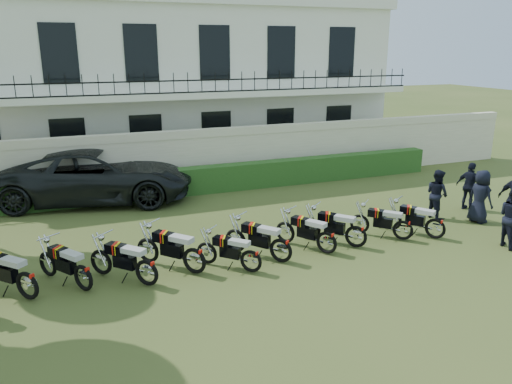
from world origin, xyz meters
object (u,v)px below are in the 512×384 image
motorcycle_1 (83,272)px  officer_4 (437,194)px  motorcycle_2 (146,266)px  motorcycle_3 (194,254)px  motorcycle_4 (251,256)px  officer_5 (470,186)px  motorcycle_5 (281,245)px  officer_3 (480,196)px  motorcycle_6 (327,237)px  motorcycle_8 (403,225)px  motorcycle_9 (436,224)px  suv (96,175)px  motorcycle_7 (356,231)px  motorcycle_0 (27,279)px

motorcycle_1 → officer_4: size_ratio=1.04×
motorcycle_2 → motorcycle_3: bearing=-32.3°
motorcycle_4 → officer_5: size_ratio=0.82×
officer_4 → officer_5: size_ratio=0.97×
motorcycle_5 → officer_3: 7.12m
motorcycle_5 → officer_5: (7.72, 1.72, 0.31)m
motorcycle_6 → motorcycle_8: bearing=-30.4°
motorcycle_6 → officer_4: 4.96m
motorcycle_6 → motorcycle_2: bearing=149.5°
motorcycle_1 → motorcycle_9: (9.59, -0.27, -0.02)m
motorcycle_5 → motorcycle_9: motorcycle_5 is taller
motorcycle_8 → suv: bearing=94.1°
motorcycle_2 → motorcycle_4: (2.49, -0.20, -0.05)m
motorcycle_1 → motorcycle_3: (2.56, -0.04, 0.03)m
motorcycle_3 → officer_4: size_ratio=1.01×
motorcycle_6 → motorcycle_7: motorcycle_7 is taller
motorcycle_0 → officer_5: bearing=-37.3°
motorcycle_6 → suv: bearing=94.0°
motorcycle_2 → motorcycle_3: motorcycle_3 is taller
officer_5 → motorcycle_2: bearing=79.9°
officer_5 → motorcycle_0: bearing=77.1°
motorcycle_3 → officer_5: bearing=-32.7°
motorcycle_6 → officer_4: officer_4 is taller
motorcycle_0 → motorcycle_7: motorcycle_0 is taller
motorcycle_6 → motorcycle_7: 0.97m
officer_3 → officer_4: size_ratio=1.06×
motorcycle_7 → suv: bearing=90.2°
motorcycle_4 → motorcycle_5: (0.92, 0.27, 0.05)m
officer_3 → motorcycle_0: bearing=85.4°
motorcycle_1 → motorcycle_6: 6.14m
motorcycle_7 → motorcycle_9: 2.49m
officer_3 → officer_4: bearing=42.9°
motorcycle_7 → suv: 9.56m
motorcycle_4 → suv: suv is taller
motorcycle_9 → suv: 11.51m
motorcycle_6 → motorcycle_8: 2.51m
motorcycle_1 → motorcycle_9: bearing=-36.3°
motorcycle_6 → officer_3: bearing=-26.8°
motorcycle_9 → motorcycle_1: bearing=144.9°
motorcycle_5 → officer_5: officer_5 is taller
suv → officer_5: (11.69, -5.62, -0.12)m
motorcycle_8 → officer_3: (3.22, 0.46, 0.38)m
motorcycle_8 → motorcycle_9: bearing=-58.3°
motorcycle_3 → officer_5: size_ratio=0.99×
motorcycle_5 → motorcycle_7: (2.33, 0.17, -0.01)m
officer_4 → motorcycle_5: bearing=100.8°
motorcycle_6 → motorcycle_7: (0.96, 0.09, 0.01)m
motorcycle_2 → motorcycle_9: motorcycle_2 is taller
motorcycle_0 → officer_4: 12.12m
officer_3 → motorcycle_1: bearing=85.6°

